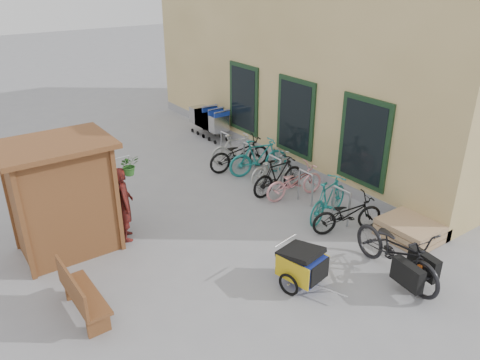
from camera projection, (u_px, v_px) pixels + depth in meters
ground at (262, 253)px, 9.79m from camera, size 80.00×80.00×0.00m
building at (338, 34)px, 15.08m from camera, size 6.07×13.00×7.00m
kiosk at (56, 184)px, 9.26m from camera, size 2.49×1.65×2.40m
bike_rack at (275, 169)px, 12.56m from camera, size 0.05×5.35×0.86m
pallet_stack at (409, 230)px, 10.23m from camera, size 1.00×1.20×0.40m
bench at (80, 294)px, 7.85m from camera, size 0.46×1.45×0.91m
shopping_carts at (209, 119)px, 16.22m from camera, size 0.63×1.75×1.14m
child_trailer at (302, 264)px, 8.65m from camera, size 0.90×1.44×0.83m
cargo_bike at (398, 251)px, 8.85m from camera, size 1.06×2.25×1.13m
person_kiosk at (124, 204)px, 10.01m from camera, size 0.56×0.70×1.68m
bike_0 at (347, 214)px, 10.44m from camera, size 1.77×1.12×0.88m
bike_1 at (328, 199)px, 10.97m from camera, size 1.75×0.94×1.01m
bike_2 at (294, 182)px, 11.99m from camera, size 1.74×0.78×0.88m
bike_3 at (278, 176)px, 12.19m from camera, size 1.67×0.50×0.99m
bike_4 at (271, 167)px, 12.98m from camera, size 1.61×0.75×0.82m
bike_5 at (259, 157)px, 13.28m from camera, size 1.86×0.94×1.07m
bike_6 at (239, 154)px, 13.63m from camera, size 1.98×0.94×1.00m
bike_7 at (236, 149)px, 14.09m from camera, size 1.61×0.84×0.93m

